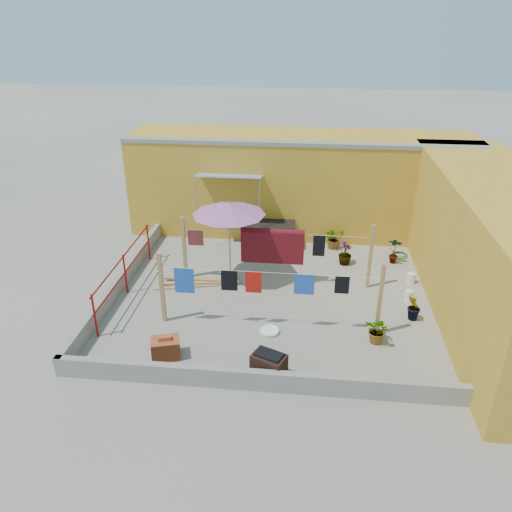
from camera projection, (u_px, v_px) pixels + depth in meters
The scene contains 21 objects.
ground at pixel (273, 296), 13.03m from camera, with size 80.00×80.00×0.00m, color #9E998E.
wall_back at pixel (300, 183), 16.46m from camera, with size 11.00×3.27×3.21m.
wall_right at pixel (492, 251), 11.82m from camera, with size 2.40×9.00×3.20m, color gold.
parapet_front at pixel (258, 380), 9.74m from camera, with size 8.30×0.16×0.44m, color gray.
parapet_left at pixel (121, 281), 13.33m from camera, with size 0.16×7.30×0.44m, color gray.
red_railing at pixel (125, 268), 12.91m from camera, with size 0.05×4.20×1.10m.
clothesline_rig at pixel (271, 252), 13.05m from camera, with size 5.09×2.35×1.80m.
patio_umbrella at pixel (229, 209), 12.93m from camera, with size 2.53×2.53×2.33m.
outdoor_table at pixel (268, 225), 15.55m from camera, with size 1.70×0.90×0.78m.
brick_stack at pixel (166, 348), 10.66m from camera, with size 0.70×0.59×0.53m.
lumber_pile at pixel (198, 283), 13.56m from camera, with size 2.23×0.67×0.14m.
brazier at pixel (269, 366), 10.03m from camera, with size 0.78×0.67×0.59m.
white_basin at pixel (269, 331), 11.55m from camera, with size 0.46×0.46×0.08m.
water_jug_a at pixel (411, 278), 13.62m from camera, with size 0.22×0.22×0.34m.
water_jug_b at pixel (409, 296), 12.79m from camera, with size 0.21×0.21×0.33m.
green_hose at pixel (399, 255), 15.19m from camera, with size 0.49×0.49×0.07m.
plant_back_a at pixel (334, 238), 15.57m from camera, with size 0.62×0.54×0.69m, color #1D611B.
plant_back_b at pixel (345, 253), 14.56m from camera, with size 0.39×0.39×0.70m, color #1D611B.
plant_right_a at pixel (395, 250), 14.61m from camera, with size 0.43×0.29×0.81m, color #1D611B.
plant_right_b at pixel (414, 308), 11.88m from camera, with size 0.38×0.31×0.70m, color #1D611B.
plant_right_c at pixel (378, 331), 11.09m from camera, with size 0.56×0.48×0.62m, color #1D611B.
Camera 1 is at (0.79, -11.21, 6.69)m, focal length 35.00 mm.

